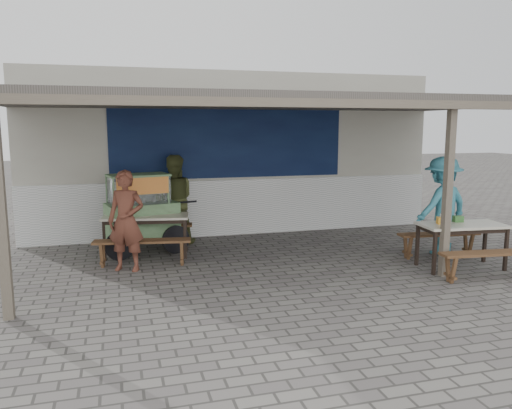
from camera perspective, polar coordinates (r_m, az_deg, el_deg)
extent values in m
plane|color=#625E59|center=(8.20, 3.18, -7.65)|extent=(60.00, 60.00, 0.00)
cube|color=#BAB9A7|center=(11.34, -2.65, 5.95)|extent=(9.00, 1.20, 3.50)
cube|color=white|center=(10.86, -1.86, -0.29)|extent=(9.00, 0.10, 1.20)
cube|color=#0F2148|center=(10.69, -2.97, 7.37)|extent=(5.00, 0.03, 1.60)
cube|color=#4F4944|center=(8.82, 1.20, 11.60)|extent=(9.00, 4.20, 0.12)
cube|color=#6D6252|center=(6.89, 6.25, 11.47)|extent=(9.00, 0.12, 0.12)
cube|color=#6D6252|center=(6.65, -27.15, -0.62)|extent=(0.12, 0.12, 2.70)
cube|color=#6D6252|center=(8.23, 21.05, 1.43)|extent=(0.11, 0.11, 2.70)
cube|color=beige|center=(9.20, -12.48, -1.35)|extent=(1.60, 0.88, 0.04)
cube|color=black|center=(9.21, -12.47, -1.72)|extent=(1.49, 0.77, 0.06)
cube|color=black|center=(9.13, -16.95, -4.02)|extent=(0.05, 0.05, 0.71)
cube|color=black|center=(8.97, -8.13, -3.94)|extent=(0.05, 0.05, 0.71)
cube|color=black|center=(9.63, -16.38, -3.33)|extent=(0.05, 0.05, 0.71)
cube|color=black|center=(9.48, -8.03, -3.24)|extent=(0.05, 0.05, 0.71)
cube|color=brown|center=(8.61, -12.89, -4.10)|extent=(1.64, 0.54, 0.04)
cube|color=brown|center=(8.77, -17.13, -5.56)|extent=(0.10, 0.28, 0.41)
cube|color=brown|center=(8.61, -8.46, -5.51)|extent=(0.10, 0.28, 0.41)
cube|color=brown|center=(9.91, -12.01, -2.37)|extent=(1.64, 0.54, 0.04)
cube|color=brown|center=(10.04, -15.71, -3.67)|extent=(0.10, 0.28, 0.41)
cube|color=brown|center=(9.91, -8.17, -3.59)|extent=(0.10, 0.28, 0.41)
cube|color=beige|center=(8.89, 22.50, -2.18)|extent=(1.44, 0.81, 0.04)
cube|color=black|center=(8.90, 22.48, -2.56)|extent=(1.33, 0.71, 0.06)
cube|color=black|center=(8.41, 19.73, -5.24)|extent=(0.05, 0.05, 0.71)
cube|color=black|center=(9.10, 26.67, -4.64)|extent=(0.05, 0.05, 0.71)
cube|color=black|center=(8.89, 17.95, -4.41)|extent=(0.05, 0.05, 0.71)
cube|color=black|center=(9.54, 24.68, -3.90)|extent=(0.05, 0.05, 0.71)
cube|color=brown|center=(8.39, 24.91, -5.07)|extent=(1.50, 0.43, 0.04)
cube|color=brown|center=(8.13, 21.36, -6.92)|extent=(0.08, 0.28, 0.41)
cube|color=brown|center=(9.53, 20.17, -3.18)|extent=(1.50, 0.43, 0.04)
cube|color=brown|center=(9.30, 16.94, -4.73)|extent=(0.08, 0.28, 0.41)
cube|color=brown|center=(9.88, 23.07, -4.27)|extent=(0.08, 0.28, 0.41)
cube|color=#6F9D68|center=(9.49, -12.86, -1.78)|extent=(1.38, 0.92, 0.66)
cube|color=#6F9D68|center=(9.56, -12.79, -3.83)|extent=(1.33, 0.88, 0.05)
cylinder|color=black|center=(9.10, -15.31, -4.58)|extent=(0.52, 0.16, 0.53)
cylinder|color=black|center=(9.38, -9.14, -3.97)|extent=(0.52, 0.16, 0.53)
cube|color=silver|center=(9.39, -13.26, 1.72)|extent=(1.13, 0.78, 0.52)
cube|color=#6F9D68|center=(9.36, -13.32, 3.29)|extent=(1.18, 0.83, 0.04)
cube|color=#EC5337|center=(9.09, -12.78, 2.07)|extent=(0.92, 0.23, 0.30)
cylinder|color=black|center=(9.67, -8.63, 0.23)|extent=(0.65, 0.18, 0.04)
imported|color=brown|center=(8.35, -14.61, -1.81)|extent=(0.71, 0.60, 1.65)
imported|color=#494E27|center=(10.08, -9.41, 0.56)|extent=(0.90, 0.71, 1.78)
imported|color=teal|center=(9.78, 20.49, -0.10)|extent=(1.29, 0.92, 1.80)
cube|color=gold|center=(8.74, 20.36, -1.72)|extent=(0.15, 0.15, 0.12)
cube|color=#34682E|center=(9.03, 22.10, -1.53)|extent=(0.17, 0.13, 0.10)
cylinder|color=silver|center=(9.35, -11.06, -0.71)|extent=(0.09, 0.09, 0.10)
imported|color=white|center=(9.20, -13.43, -1.13)|extent=(0.19, 0.19, 0.04)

